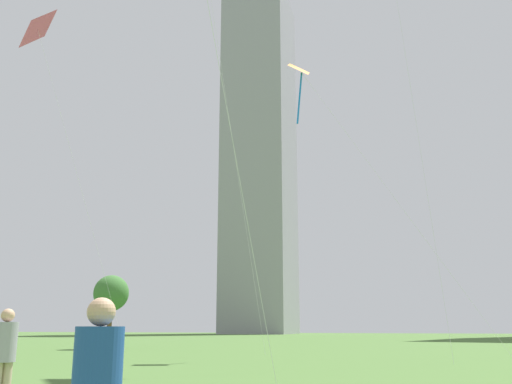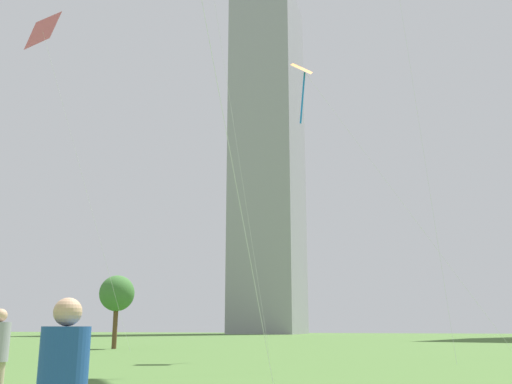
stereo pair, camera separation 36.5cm
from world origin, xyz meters
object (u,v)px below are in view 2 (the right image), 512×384
(kite_flying_8, at_px, (304,75))
(distant_highrise_0, at_px, (268,156))
(park_tree_0, at_px, (117,294))
(kite_flying_3, at_px, (43,32))

(kite_flying_8, relative_size, distant_highrise_0, 0.20)
(distant_highrise_0, bearing_deg, park_tree_0, -82.58)
(distant_highrise_0, bearing_deg, kite_flying_8, -74.28)
(kite_flying_8, xyz_separation_m, distant_highrise_0, (-34.75, 93.80, 25.81))
(kite_flying_8, xyz_separation_m, park_tree_0, (-16.06, 6.09, -11.95))
(kite_flying_3, height_order, kite_flying_8, kite_flying_3)
(kite_flying_8, height_order, park_tree_0, kite_flying_8)
(kite_flying_3, relative_size, park_tree_0, 4.20)
(kite_flying_8, relative_size, park_tree_0, 3.23)
(park_tree_0, xyz_separation_m, distant_highrise_0, (-18.69, 87.70, 37.77))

